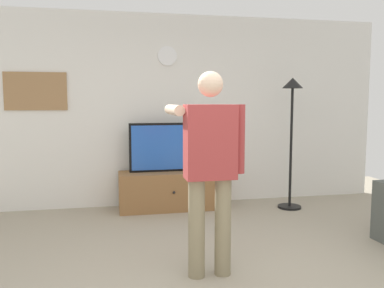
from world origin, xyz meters
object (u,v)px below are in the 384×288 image
Objects in this scene: wall_clock at (167,56)px; framed_picture at (36,91)px; tv_stand at (171,190)px; television at (170,147)px; floor_lamp at (292,116)px; person_standing_nearer_lamp at (210,162)px.

wall_clock is 1.84m from framed_picture.
framed_picture reaches higher than tv_stand.
television is 1.41× the size of framed_picture.
wall_clock is at bearing 160.38° from floor_lamp.
framed_picture is 0.44× the size of floor_lamp.
tv_stand is at bearing -90.00° from wall_clock.
wall_clock reaches higher than person_standing_nearer_lamp.
tv_stand is 1.78× the size of framed_picture.
wall_clock is 0.16× the size of person_standing_nearer_lamp.
framed_picture is 3.10m from person_standing_nearer_lamp.
framed_picture reaches higher than person_standing_nearer_lamp.
television is (0.00, 0.05, 0.59)m from tv_stand.
floor_lamp is (1.63, -0.58, -0.83)m from wall_clock.
floor_lamp is 2.51m from person_standing_nearer_lamp.
tv_stand is at bearing 89.88° from person_standing_nearer_lamp.
framed_picture is 3.46m from floor_lamp.
framed_picture reaches higher than floor_lamp.
wall_clock is (0.00, 0.29, 1.86)m from tv_stand.
television is 1.94m from framed_picture.
person_standing_nearer_lamp is (-0.00, -2.18, 0.72)m from tv_stand.
wall_clock reaches higher than floor_lamp.
framed_picture is at bearing 170.52° from tv_stand.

